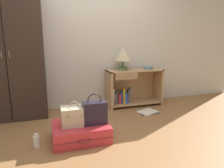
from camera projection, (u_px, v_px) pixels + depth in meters
name	position (u px, v px, depth m)	size (l,w,h in m)	color
ground_plane	(114.00, 140.00, 2.56)	(9.00, 9.00, 0.00)	olive
back_wall	(88.00, 35.00, 3.68)	(6.40, 0.10, 2.60)	beige
wardrobe	(8.00, 54.00, 3.09)	(1.03, 0.47, 2.04)	#33261E
bookshelf	(132.00, 87.00, 3.88)	(1.04, 0.40, 0.68)	tan
table_lamp	(123.00, 55.00, 3.70)	(0.31, 0.31, 0.42)	#4C7542
bowl	(148.00, 68.00, 3.85)	(0.18, 0.18, 0.06)	slate
suitcase_large	(81.00, 131.00, 2.57)	(0.69, 0.55, 0.21)	#D1333D
train_case	(74.00, 116.00, 2.50)	(0.31, 0.24, 0.30)	beige
handbag	(95.00, 112.00, 2.53)	(0.29, 0.16, 0.39)	#231E2D
bottle	(37.00, 141.00, 2.38)	(0.07, 0.07, 0.17)	white
open_book_on_floor	(148.00, 112.00, 3.53)	(0.38, 0.33, 0.02)	white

